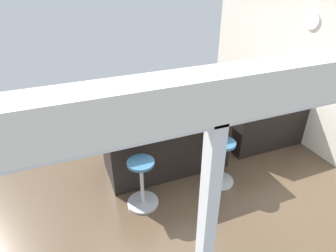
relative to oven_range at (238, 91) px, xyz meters
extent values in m
plane|color=brown|center=(2.44, 1.45, -0.43)|extent=(7.52, 7.52, 0.00)
cube|color=silver|center=(-0.35, 1.45, 0.93)|extent=(0.12, 5.79, 2.71)
cylinder|color=white|center=(-0.28, 1.33, 1.71)|extent=(0.03, 0.28, 0.28)
cube|color=black|center=(0.00, 1.44, 0.00)|extent=(2.17, 0.60, 0.86)
cube|color=#9E9384|center=(0.00, 1.44, 0.45)|extent=(2.17, 0.60, 0.03)
cube|color=#38383D|center=(-0.27, 1.44, 0.40)|extent=(0.44, 0.36, 0.12)
cylinder|color=#B7B7BC|center=(-0.27, 1.29, 0.60)|extent=(0.02, 0.02, 0.28)
cube|color=#38383D|center=(0.00, 0.00, 0.00)|extent=(0.60, 0.60, 0.86)
cube|color=black|center=(0.00, 0.30, -0.04)|extent=(0.44, 0.01, 0.32)
cube|color=black|center=(2.31, 1.41, 0.03)|extent=(1.90, 0.82, 0.91)
cube|color=#9E9384|center=(2.31, 1.46, 0.50)|extent=(1.96, 1.02, 0.04)
cylinder|color=#B7B7BC|center=(1.70, 2.10, -0.42)|extent=(0.44, 0.44, 0.03)
cylinder|color=#B7B7BC|center=(1.70, 2.10, -0.08)|extent=(0.05, 0.05, 0.67)
cylinder|color=#336084|center=(1.70, 2.10, 0.28)|extent=(0.36, 0.36, 0.04)
cylinder|color=#B7B7BC|center=(2.93, 2.10, -0.42)|extent=(0.44, 0.44, 0.03)
cylinder|color=#B7B7BC|center=(2.93, 2.10, -0.08)|extent=(0.05, 0.05, 0.67)
cylinder|color=#336084|center=(2.93, 2.10, 0.28)|extent=(0.36, 0.36, 0.04)
cube|color=tan|center=(2.24, 1.30, 0.53)|extent=(0.36, 0.24, 0.02)
sphere|color=#609E2D|center=(2.18, 1.26, 0.59)|extent=(0.09, 0.09, 0.09)
cylinder|color=silver|center=(2.69, 1.43, 0.63)|extent=(0.06, 0.06, 0.22)
cylinder|color=silver|center=(2.69, 1.43, 0.78)|extent=(0.03, 0.03, 0.08)
cylinder|color=#B7B7BC|center=(2.69, 1.43, 0.83)|extent=(0.03, 0.03, 0.02)
camera|label=1|loc=(3.71, 4.99, 2.54)|focal=30.68mm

